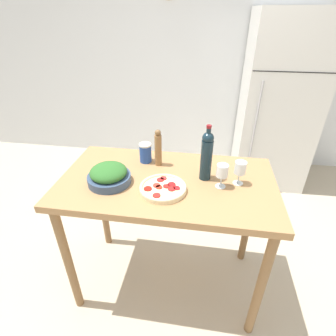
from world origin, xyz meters
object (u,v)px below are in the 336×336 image
object	(u,v)px
wine_glass_near	(222,172)
wine_glass_far	(240,169)
refrigerator	(278,104)
homemade_pizza	(163,188)
pepper_mill	(158,148)
salt_canister	(145,153)
wine_bottle	(207,155)
salad_bowl	(109,175)

from	to	relation	value
wine_glass_near	wine_glass_far	world-z (taller)	same
refrigerator	wine_glass_far	bearing A→B (deg)	-108.45
wine_glass_far	homemade_pizza	size ratio (longest dim) A/B	0.54
pepper_mill	homemade_pizza	xyz separation A→B (m)	(0.08, -0.29, -0.10)
wine_glass_far	homemade_pizza	bearing A→B (deg)	-162.17
wine_glass_far	salt_canister	world-z (taller)	wine_glass_far
wine_glass_near	wine_bottle	bearing A→B (deg)	140.59
salad_bowl	homemade_pizza	distance (m)	0.33
wine_bottle	wine_glass_near	xyz separation A→B (m)	(0.09, -0.08, -0.06)
pepper_mill	homemade_pizza	world-z (taller)	pepper_mill
wine_glass_far	salt_canister	distance (m)	0.63
homemade_pizza	salt_canister	distance (m)	0.36
refrigerator	pepper_mill	bearing A→B (deg)	-124.98
salad_bowl	homemade_pizza	bearing A→B (deg)	-5.39
wine_bottle	salt_canister	size ratio (longest dim) A/B	2.64
refrigerator	wine_glass_far	distance (m)	1.78
refrigerator	homemade_pizza	distance (m)	2.07
wine_glass_near	homemade_pizza	distance (m)	0.35
pepper_mill	salad_bowl	xyz separation A→B (m)	(-0.25, -0.26, -0.07)
refrigerator	homemade_pizza	xyz separation A→B (m)	(-0.99, -1.82, 0.03)
wine_glass_near	salt_canister	size ratio (longest dim) A/B	1.12
wine_glass_far	salt_canister	size ratio (longest dim) A/B	1.12
pepper_mill	refrigerator	bearing A→B (deg)	55.02
refrigerator	salt_canister	xyz separation A→B (m)	(-1.17, -1.50, 0.08)
refrigerator	homemade_pizza	world-z (taller)	refrigerator
wine_glass_near	wine_glass_far	distance (m)	0.12
refrigerator	salt_canister	size ratio (longest dim) A/B	14.24
wine_bottle	refrigerator	bearing A→B (deg)	65.31
salad_bowl	salt_canister	distance (m)	0.32
pepper_mill	homemade_pizza	distance (m)	0.32
pepper_mill	salad_bowl	distance (m)	0.36
wine_bottle	salad_bowl	bearing A→B (deg)	-166.43
wine_glass_far	salt_canister	bearing A→B (deg)	163.74
wine_bottle	salad_bowl	size ratio (longest dim) A/B	1.35
wine_glass_near	salt_canister	bearing A→B (deg)	155.71
wine_glass_far	pepper_mill	distance (m)	0.53
salad_bowl	homemade_pizza	size ratio (longest dim) A/B	0.95
refrigerator	wine_glass_far	size ratio (longest dim) A/B	12.75
salt_canister	wine_glass_near	bearing A→B (deg)	-24.29
refrigerator	wine_glass_far	xyz separation A→B (m)	(-0.56, -1.68, 0.11)
wine_bottle	wine_glass_near	world-z (taller)	wine_bottle
homemade_pizza	salad_bowl	bearing A→B (deg)	174.61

